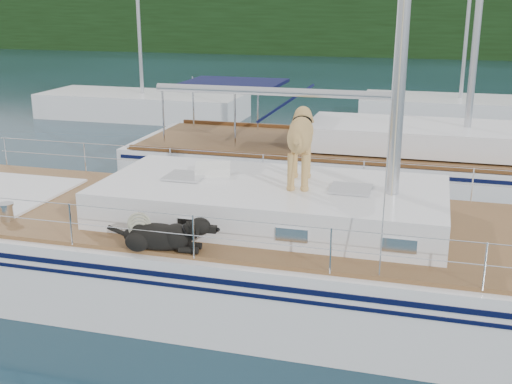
% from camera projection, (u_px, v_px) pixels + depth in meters
% --- Properties ---
extents(ground, '(120.00, 120.00, 0.00)m').
position_uv_depth(ground, '(223.00, 287.00, 10.45)').
color(ground, black).
rests_on(ground, ground).
extents(tree_line, '(90.00, 3.00, 6.00)m').
position_uv_depth(tree_line, '(401.00, 18.00, 51.06)').
color(tree_line, black).
rests_on(tree_line, ground).
extents(shore_bank, '(92.00, 1.00, 1.20)m').
position_uv_depth(shore_bank, '(400.00, 48.00, 52.86)').
color(shore_bank, '#595147').
rests_on(shore_bank, ground).
extents(main_sailboat, '(12.00, 3.80, 14.01)m').
position_uv_depth(main_sailboat, '(228.00, 248.00, 10.22)').
color(main_sailboat, white).
rests_on(main_sailboat, ground).
extents(neighbor_sailboat, '(11.00, 3.50, 13.30)m').
position_uv_depth(neighbor_sailboat, '(363.00, 167.00, 15.40)').
color(neighbor_sailboat, white).
rests_on(neighbor_sailboat, ground).
extents(bg_boat_west, '(8.00, 3.00, 11.65)m').
position_uv_depth(bg_boat_west, '(143.00, 106.00, 25.29)').
color(bg_boat_west, white).
rests_on(bg_boat_west, ground).
extents(bg_boat_center, '(7.20, 3.00, 11.65)m').
position_uv_depth(bg_boat_center, '(459.00, 111.00, 24.03)').
color(bg_boat_center, white).
rests_on(bg_boat_center, ground).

